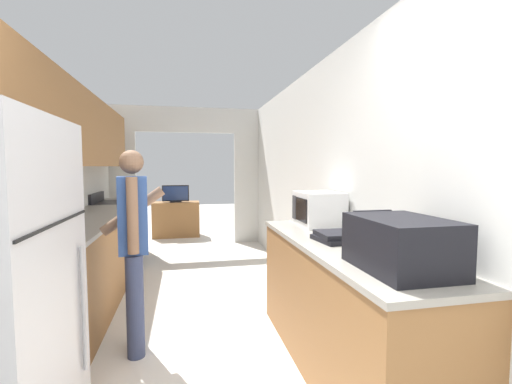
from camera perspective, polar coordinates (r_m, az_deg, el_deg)
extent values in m
cube|color=silver|center=(3.34, -35.03, 0.27)|extent=(0.06, 7.73, 2.50)
cube|color=brown|center=(4.25, -27.54, 9.23)|extent=(0.32, 4.05, 0.80)
cube|color=silver|center=(3.37, 12.69, 0.98)|extent=(0.06, 7.73, 2.50)
cube|color=silver|center=(6.47, -22.16, 0.31)|extent=(0.65, 0.06, 2.05)
cube|color=silver|center=(6.49, -0.78, 0.63)|extent=(0.65, 0.06, 2.05)
cube|color=silver|center=(6.41, -11.63, 11.70)|extent=(3.05, 0.06, 0.45)
cube|color=brown|center=(3.79, -27.02, -11.49)|extent=(0.60, 2.93, 0.88)
cube|color=gray|center=(3.69, -27.28, -4.68)|extent=(0.62, 2.95, 0.03)
cube|color=brown|center=(6.09, -21.10, -5.46)|extent=(0.60, 0.35, 0.88)
cube|color=gray|center=(6.04, -21.21, -1.18)|extent=(0.62, 0.36, 0.03)
cube|color=#9EA3A8|center=(2.93, -31.48, -6.75)|extent=(0.42, 0.44, 0.00)
cube|color=brown|center=(2.61, 14.07, -18.35)|extent=(0.60, 2.00, 0.88)
cube|color=gray|center=(2.47, 14.26, -8.56)|extent=(0.62, 2.02, 0.03)
cube|color=black|center=(1.72, -30.09, -4.46)|extent=(0.01, 0.80, 0.01)
cylinder|color=#99999E|center=(2.09, -26.81, -16.96)|extent=(0.02, 0.02, 0.66)
cube|color=black|center=(5.54, -21.92, -6.24)|extent=(0.62, 0.76, 0.91)
cube|color=black|center=(5.50, -18.68, -6.24)|extent=(0.01, 0.52, 0.27)
cylinder|color=#B7B7BC|center=(5.46, -18.53, -3.88)|extent=(0.02, 0.61, 0.02)
cube|color=black|center=(5.53, -25.03, -0.85)|extent=(0.04, 0.76, 0.14)
cylinder|color=#232328|center=(5.30, -21.05, -1.74)|extent=(0.16, 0.16, 0.01)
cylinder|color=#232328|center=(5.63, -20.51, -1.39)|extent=(0.16, 0.16, 0.01)
cylinder|color=#232328|center=(5.34, -23.68, -1.77)|extent=(0.16, 0.16, 0.01)
cylinder|color=#232328|center=(5.67, -22.99, -1.42)|extent=(0.16, 0.16, 0.01)
cylinder|color=#384266|center=(2.85, -19.50, -17.54)|extent=(0.15, 0.15, 0.78)
cylinder|color=#384266|center=(3.01, -19.47, -16.35)|extent=(0.15, 0.15, 0.78)
cube|color=#335193|center=(2.76, -19.83, -3.62)|extent=(0.23, 0.23, 0.58)
cylinder|color=#8C664C|center=(2.62, -19.89, -3.73)|extent=(0.09, 0.09, 0.55)
cylinder|color=#8C664C|center=(2.91, -19.80, -2.95)|extent=(0.51, 0.14, 0.38)
sphere|color=#8C664C|center=(2.74, -20.05, 4.73)|extent=(0.18, 0.18, 0.18)
cube|color=black|center=(1.91, 22.99, -9.39)|extent=(0.39, 0.52, 0.17)
cube|color=black|center=(1.88, 23.11, -5.42)|extent=(0.39, 0.52, 0.10)
cube|color=#2D2D33|center=(2.11, 18.81, -4.22)|extent=(0.24, 0.02, 0.10)
cube|color=white|center=(3.11, 10.41, -2.74)|extent=(0.35, 0.44, 0.30)
cube|color=black|center=(3.01, 7.55, -2.95)|extent=(0.01, 0.27, 0.20)
cube|color=#38383D|center=(3.19, 6.38, -2.53)|extent=(0.01, 0.09, 0.22)
cube|color=black|center=(2.49, 12.91, -7.64)|extent=(0.27, 0.32, 0.03)
cube|color=black|center=(2.49, 13.07, -6.89)|extent=(0.24, 0.27, 0.03)
cube|color=brown|center=(7.22, -13.17, -4.44)|extent=(0.93, 0.42, 0.71)
cube|color=black|center=(7.14, -13.23, -1.57)|extent=(0.23, 0.16, 0.02)
cube|color=black|center=(7.12, -13.25, -0.19)|extent=(0.53, 0.04, 0.32)
cube|color=navy|center=(7.10, -13.26, -0.21)|extent=(0.49, 0.01, 0.29)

